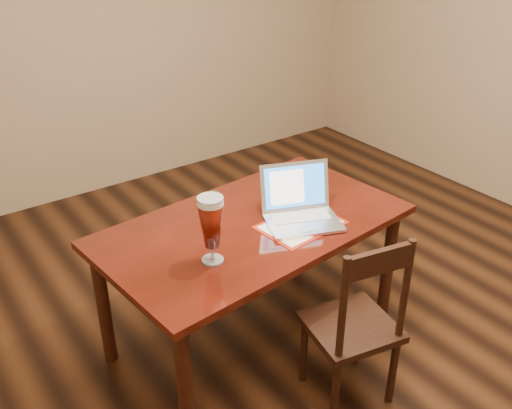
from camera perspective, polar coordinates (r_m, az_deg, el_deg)
ground at (r=3.30m, az=6.97°, el=-12.96°), size 5.00×5.00×0.00m
room_shell at (r=2.52m, az=9.39°, el=18.78°), size 4.51×5.01×2.71m
dining_table at (r=2.89m, az=-0.25°, el=-3.18°), size 1.62×1.01×1.05m
dining_chair at (r=2.71m, az=9.88°, el=-11.84°), size 0.46×0.44×0.92m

